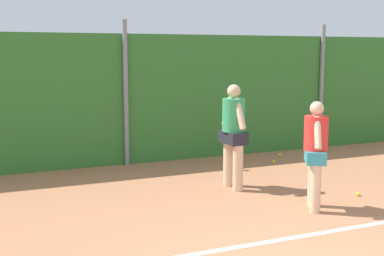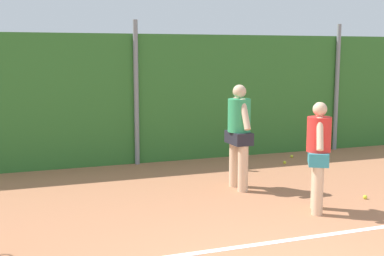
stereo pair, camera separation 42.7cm
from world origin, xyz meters
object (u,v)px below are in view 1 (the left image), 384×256
Objects in this scene: tennis_ball_2 at (274,161)px; player_backcourt_far at (233,131)px; tennis_ball_7 at (280,155)px; tennis_ball_4 at (358,194)px; player_midcourt at (315,149)px.

player_backcourt_far is at bearing -140.16° from tennis_ball_2.
tennis_ball_4 is at bearing -100.02° from tennis_ball_7.
tennis_ball_2 is (1.20, 2.99, -0.88)m from player_midcourt.
player_midcourt is 1.63m from player_backcourt_far.
tennis_ball_4 and tennis_ball_7 have the same top height.
tennis_ball_4 is (-0.10, -2.71, 0.00)m from tennis_ball_2.
player_backcourt_far reaches higher than tennis_ball_7.
tennis_ball_4 is at bearing -45.40° from player_midcourt.
player_midcourt is 24.54× the size of tennis_ball_2.
player_midcourt is at bearing -165.51° from tennis_ball_4.
tennis_ball_2 is 0.69m from tennis_ball_7.
player_backcourt_far is (-0.55, 1.53, 0.10)m from player_midcourt.
tennis_ball_7 is (0.57, 3.21, 0.00)m from tennis_ball_4.
player_midcourt is 3.34m from tennis_ball_2.
player_midcourt is at bearing -160.90° from player_backcourt_far.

